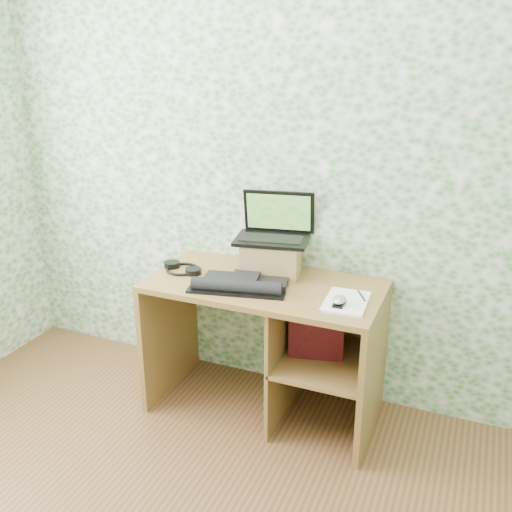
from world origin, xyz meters
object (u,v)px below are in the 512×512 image
at_px(laptop, 275,228).
at_px(notepad, 346,302).
at_px(desk, 280,330).
at_px(riser, 272,257).
at_px(keyboard, 241,284).

height_order(laptop, notepad, laptop).
distance_m(desk, laptop, 0.54).
relative_size(desk, notepad, 4.29).
bearing_deg(notepad, riser, 151.48).
height_order(laptop, keyboard, laptop).
xyz_separation_m(desk, laptop, (-0.10, 0.16, 0.51)).
bearing_deg(keyboard, notepad, -8.88).
relative_size(desk, laptop, 2.87).
bearing_deg(riser, laptop, 90.00).
height_order(desk, notepad, notepad).
xyz_separation_m(riser, keyboard, (-0.07, -0.25, -0.07)).
xyz_separation_m(desk, keyboard, (-0.16, -0.13, 0.29)).
distance_m(desk, keyboard, 0.36).
xyz_separation_m(desk, notepad, (0.37, -0.10, 0.28)).
height_order(desk, riser, riser).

